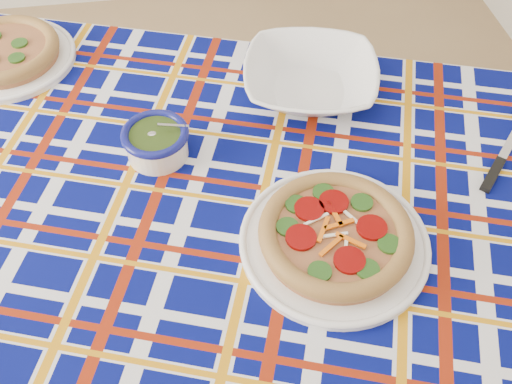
{
  "coord_description": "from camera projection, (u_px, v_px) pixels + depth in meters",
  "views": [
    {
      "loc": [
        0.47,
        -0.69,
        1.61
      ],
      "look_at": [
        0.57,
        -0.03,
        0.81
      ],
      "focal_mm": 40.0,
      "sensor_mm": 36.0,
      "label": 1
    }
  ],
  "objects": [
    {
      "name": "dining_table",
      "position": [
        223.0,
        243.0,
        1.09
      ],
      "size": [
        1.91,
        1.52,
        0.78
      ],
      "rotation": [
        0.0,
        0.0,
        -0.33
      ],
      "color": "brown",
      "rests_on": "floor"
    },
    {
      "name": "tablecloth",
      "position": [
        223.0,
        235.0,
        1.07
      ],
      "size": [
        1.95,
        1.57,
        0.11
      ],
      "primitive_type": null,
      "rotation": [
        0.0,
        0.0,
        -0.33
      ],
      "color": "#050A5A",
      "rests_on": "dining_table"
    },
    {
      "name": "main_focaccia_plate",
      "position": [
        336.0,
        234.0,
        0.97
      ],
      "size": [
        0.39,
        0.39,
        0.07
      ],
      "primitive_type": null,
      "rotation": [
        0.0,
        0.0,
        -0.16
      ],
      "color": "#9F5F38",
      "rests_on": "tablecloth"
    },
    {
      "name": "pesto_bowl",
      "position": [
        156.0,
        140.0,
        1.1
      ],
      "size": [
        0.18,
        0.18,
        0.08
      ],
      "primitive_type": null,
      "rotation": [
        0.0,
        0.0,
        -0.49
      ],
      "color": "#1E310D",
      "rests_on": "tablecloth"
    },
    {
      "name": "serving_bowl",
      "position": [
        310.0,
        79.0,
        1.23
      ],
      "size": [
        0.34,
        0.34,
        0.07
      ],
      "primitive_type": "imported",
      "rotation": [
        0.0,
        0.0,
        -0.22
      ],
      "color": "white",
      "rests_on": "tablecloth"
    },
    {
      "name": "second_focaccia_plate",
      "position": [
        5.0,
        51.0,
        1.3
      ],
      "size": [
        0.41,
        0.41,
        0.06
      ],
      "primitive_type": null,
      "rotation": [
        0.0,
        0.0,
        -0.38
      ],
      "color": "#9F5F38",
      "rests_on": "tablecloth"
    },
    {
      "name": "table_knife",
      "position": [
        511.0,
        142.0,
        1.15
      ],
      "size": [
        0.18,
        0.19,
        0.01
      ],
      "primitive_type": null,
      "rotation": [
        0.0,
        0.0,
        0.83
      ],
      "color": "silver",
      "rests_on": "tablecloth"
    }
  ]
}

